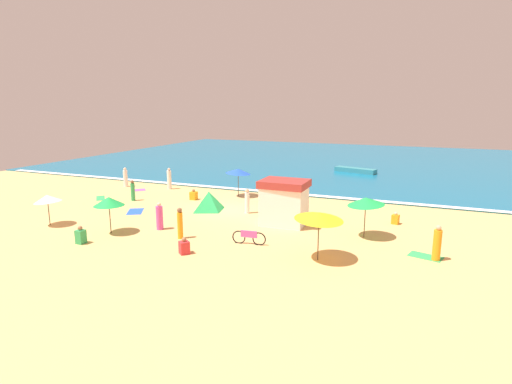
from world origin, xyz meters
TOP-DOWN VIEW (x-y plane):
  - ground_plane at (0.00, 0.00)m, footprint 60.00×60.00m
  - ocean_water at (0.00, 28.00)m, footprint 60.00×44.00m
  - wave_breaker_foam at (0.00, 6.30)m, footprint 57.00×0.70m
  - lifeguard_cabana at (4.95, -1.85)m, footprint 2.77×2.18m
  - beach_umbrella_0 at (8.33, -6.82)m, footprint 3.00×2.99m
  - beach_umbrella_1 at (-7.98, -7.50)m, footprint 1.66×1.63m
  - beach_umbrella_2 at (-0.88, 4.08)m, footprint 2.57×2.55m
  - beach_umbrella_3 at (-3.49, -7.31)m, footprint 2.40×2.40m
  - beach_umbrella_4 at (9.82, -2.57)m, footprint 2.77×2.76m
  - beach_tent at (-0.86, -0.69)m, footprint 2.27×2.40m
  - parked_bicycle at (4.46, -6.02)m, footprint 1.81×0.28m
  - beachgoer_0 at (1.84, -0.33)m, footprint 0.37×0.37m
  - beachgoer_1 at (-11.76, 3.86)m, footprint 0.52×0.52m
  - beachgoer_2 at (13.43, -4.72)m, footprint 0.48×0.48m
  - beachgoer_3 at (-1.37, -5.63)m, footprint 0.54×0.54m
  - beachgoer_4 at (-3.56, 1.75)m, footprint 0.48×0.48m
  - beachgoer_5 at (-3.69, -9.31)m, footprint 0.43×0.43m
  - beachgoer_6 at (2.11, -8.52)m, footprint 0.63×0.63m
  - beachgoer_7 at (-7.56, 4.42)m, footprint 0.46×0.46m
  - beachgoer_8 at (0.65, -6.59)m, footprint 0.40×0.40m
  - beachgoer_9 at (11.19, 0.83)m, footprint 0.47×0.47m
  - beachgoer_10 at (-7.60, -0.30)m, footprint 0.42×0.42m
  - beach_towel_0 at (12.99, -4.40)m, footprint 1.72×1.26m
  - beach_towel_1 at (-9.77, 3.01)m, footprint 1.48×1.47m
  - beach_towel_2 at (-10.50, -0.62)m, footprint 1.68×1.73m
  - beach_towel_3 at (-5.35, -2.89)m, footprint 1.72×1.99m
  - small_boat_0 at (5.77, 18.87)m, footprint 4.50×2.19m

SIDE VIEW (x-z plane):
  - ground_plane at x=0.00m, z-range 0.00..0.00m
  - beach_towel_1 at x=-9.77m, z-range 0.00..0.01m
  - beach_towel_0 at x=12.99m, z-range 0.00..0.01m
  - beach_towel_2 at x=-10.50m, z-range 0.00..0.01m
  - beach_towel_3 at x=-5.35m, z-range 0.00..0.01m
  - ocean_water at x=0.00m, z-range 0.00..0.10m
  - wave_breaker_foam at x=0.00m, z-range 0.10..0.11m
  - beachgoer_9 at x=11.19m, z-range -0.06..0.70m
  - beachgoer_4 at x=-3.56m, z-range -0.08..0.75m
  - small_boat_0 at x=5.77m, z-range 0.10..0.58m
  - beachgoer_6 at x=2.11m, z-range -0.07..0.76m
  - parked_bicycle at x=4.46m, z-range 0.00..0.76m
  - beachgoer_5 at x=-3.69m, z-range -0.07..0.89m
  - beach_tent at x=-0.86m, z-range 0.00..1.33m
  - beachgoer_3 at x=-1.37m, z-range -0.07..1.54m
  - beachgoer_10 at x=-7.60m, z-range -0.03..1.54m
  - beachgoer_1 at x=-11.76m, z-range -0.06..1.64m
  - beachgoer_2 at x=13.43m, z-range -0.06..1.65m
  - beachgoer_0 at x=1.84m, z-range -0.03..1.64m
  - beachgoer_8 at x=0.65m, z-range -0.01..1.70m
  - beachgoer_7 at x=-7.56m, z-range -0.06..1.77m
  - lifeguard_cabana at x=4.95m, z-range 0.03..2.75m
  - beach_umbrella_1 at x=-7.98m, z-range 0.68..2.62m
  - beach_umbrella_3 at x=-3.49m, z-range 0.80..2.91m
  - beach_umbrella_2 at x=-0.88m, z-range 0.88..3.15m
  - beach_umbrella_4 at x=9.82m, z-range 0.87..3.20m
  - beach_umbrella_0 at x=8.33m, z-range 0.94..3.33m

